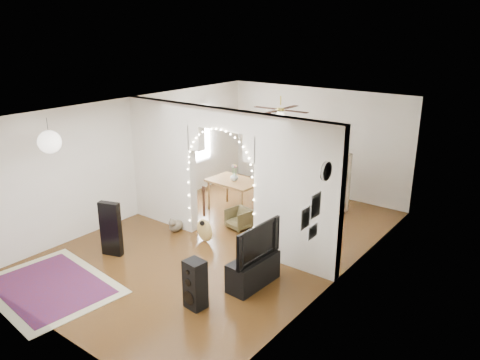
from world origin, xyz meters
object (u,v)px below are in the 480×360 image
Objects in this scene: dining_table at (234,183)px; dining_chair_left at (279,218)px; acoustic_guitar at (204,221)px; dining_chair_right at (239,218)px; bookcase at (320,179)px; media_console at (253,271)px; floor_speaker at (195,284)px.

dining_table reaches higher than dining_chair_left.
acoustic_guitar is 1.66m from dining_chair_left.
bookcase is at bearing 82.19° from dining_chair_right.
dining_chair_right is at bearing 135.74° from media_console.
acoustic_guitar reaches higher than dining_chair_left.
media_console is 0.80× the size of dining_table.
bookcase is 2.43× the size of dining_chair_left.
dining_table is at bearing -176.04° from dining_chair_left.
dining_table is (-1.46, -1.44, -0.03)m from bookcase.
media_console is 3.96m from bookcase.
bookcase is at bearing 50.80° from acoustic_guitar.
bookcase reaches higher than acoustic_guitar.
dining_chair_right is (0.68, -0.71, -0.46)m from dining_table.
floor_speaker is at bearing -74.68° from acoustic_guitar.
dining_table is 2.14× the size of dining_chair_left.
dining_chair_right is at bearing -134.70° from dining_chair_left.
dining_chair_left is (1.42, -0.26, -0.42)m from dining_table.
bookcase reaches higher than media_console.
floor_speaker reaches higher than dining_table.
acoustic_guitar is 3.24m from bookcase.
dining_chair_right is at bearing 58.41° from acoustic_guitar.
media_console is at bearing -53.88° from dining_chair_left.
acoustic_guitar is 1.75m from dining_table.
acoustic_guitar is 0.71× the size of bookcase.
dining_table is (-1.95, 3.48, 0.29)m from floor_speaker.
floor_speaker reaches higher than dining_chair_left.
floor_speaker is 4.95m from bookcase.
acoustic_guitar reaches higher than dining_table.
floor_speaker is 1.36× the size of dining_chair_left.
dining_chair_left is (0.89, 1.39, -0.17)m from acoustic_guitar.
floor_speaker is at bearing -65.54° from bookcase.
bookcase is 2.96× the size of dining_chair_right.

